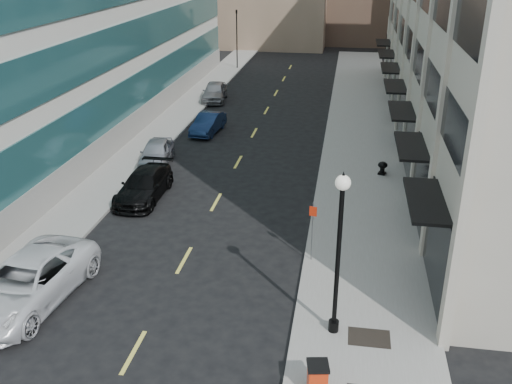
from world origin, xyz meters
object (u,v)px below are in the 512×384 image
(car_black_pickup, at_px, (144,185))
(trash_bin, at_px, (317,377))
(car_grey_sedan, at_px, (215,92))
(lamppost, at_px, (339,242))
(car_silver_sedan, at_px, (156,153))
(car_white_van, at_px, (27,282))
(urn_planter, at_px, (383,167))
(traffic_signal, at_px, (237,14))
(sign_post, at_px, (313,224))
(car_blue_sedan, at_px, (208,123))

(car_black_pickup, xyz_separation_m, trash_bin, (9.83, -12.89, -0.03))
(car_grey_sedan, height_order, lamppost, lamppost)
(car_silver_sedan, bearing_deg, car_grey_sedan, 82.67)
(car_grey_sedan, xyz_separation_m, lamppost, (11.20, -30.41, 2.78))
(car_white_van, xyz_separation_m, urn_planter, (13.40, 14.91, -0.27))
(traffic_signal, bearing_deg, car_silver_sedan, -88.62)
(car_black_pickup, distance_m, sign_post, 10.55)
(trash_bin, bearing_deg, car_white_van, 154.13)
(car_white_van, xyz_separation_m, lamppost, (11.20, -0.08, 2.70))
(car_grey_sedan, height_order, trash_bin, car_grey_sedan)
(traffic_signal, xyz_separation_m, lamppost, (11.90, -44.00, -2.14))
(car_silver_sedan, bearing_deg, urn_planter, -6.94)
(car_grey_sedan, distance_m, urn_planter, 20.43)
(traffic_signal, height_order, car_blue_sedan, traffic_signal)
(sign_post, bearing_deg, lamppost, -66.64)
(lamppost, height_order, sign_post, lamppost)
(car_blue_sedan, height_order, urn_planter, car_blue_sedan)
(car_white_van, bearing_deg, sign_post, 30.56)
(sign_post, bearing_deg, car_blue_sedan, 126.91)
(lamppost, xyz_separation_m, sign_post, (-1.10, 4.67, -1.76))
(urn_planter, bearing_deg, car_silver_sedan, -179.61)
(car_black_pickup, relative_size, sign_post, 1.93)
(car_white_van, relative_size, car_grey_sedan, 1.36)
(trash_bin, bearing_deg, sign_post, 85.39)
(trash_bin, relative_size, urn_planter, 1.36)
(car_blue_sedan, distance_m, sign_post, 18.88)
(car_blue_sedan, height_order, trash_bin, car_blue_sedan)
(car_black_pickup, bearing_deg, sign_post, -29.76)
(traffic_signal, relative_size, trash_bin, 6.87)
(traffic_signal, relative_size, lamppost, 1.20)
(car_black_pickup, height_order, car_grey_sedan, car_grey_sedan)
(sign_post, distance_m, urn_planter, 10.90)
(car_black_pickup, distance_m, car_silver_sedan, 5.09)
(car_blue_sedan, bearing_deg, sign_post, -57.61)
(car_blue_sedan, bearing_deg, urn_planter, -23.28)
(car_grey_sedan, height_order, urn_planter, car_grey_sedan)
(car_blue_sedan, relative_size, trash_bin, 4.11)
(lamppost, bearing_deg, car_silver_sedan, 126.94)
(traffic_signal, relative_size, sign_post, 2.68)
(urn_planter, bearing_deg, lamppost, -98.35)
(car_black_pickup, xyz_separation_m, car_silver_sedan, (-1.00, 4.99, -0.00))
(car_black_pickup, bearing_deg, lamppost, -44.01)
(car_grey_sedan, height_order, sign_post, sign_post)
(lamppost, bearing_deg, car_white_van, 179.62)
(car_black_pickup, relative_size, car_blue_sedan, 1.20)
(car_grey_sedan, bearing_deg, car_black_pickup, -92.90)
(lamppost, bearing_deg, trash_bin, -97.06)
(car_silver_sedan, height_order, car_blue_sedan, car_silver_sedan)
(traffic_signal, height_order, car_black_pickup, traffic_signal)
(sign_post, bearing_deg, trash_bin, -74.47)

